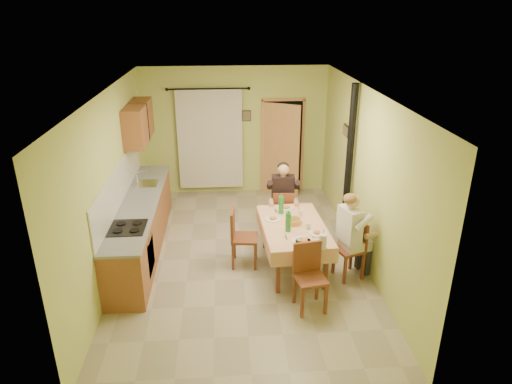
{
  "coord_description": "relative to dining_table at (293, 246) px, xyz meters",
  "views": [
    {
      "loc": [
        -0.24,
        -6.73,
        3.98
      ],
      "look_at": [
        0.25,
        0.1,
        1.15
      ],
      "focal_mm": 32.0,
      "sensor_mm": 36.0,
      "label": 1
    }
  ],
  "objects": [
    {
      "name": "dining_table",
      "position": [
        0.0,
        0.0,
        0.0
      ],
      "size": [
        1.07,
        1.69,
        0.76
      ],
      "rotation": [
        0.0,
        0.0,
        0.05
      ],
      "color": "#E5A67A",
      "rests_on": "ground"
    },
    {
      "name": "doorway",
      "position": [
        0.21,
        3.24,
        0.67
      ],
      "size": [
        0.96,
        0.43,
        2.15
      ],
      "color": "black",
      "rests_on": "ground"
    },
    {
      "name": "upper_cabinets",
      "position": [
        -2.63,
        2.06,
        1.57
      ],
      "size": [
        0.35,
        1.4,
        0.7
      ],
      "primitive_type": "cube",
      "color": "brown",
      "rests_on": "room_shell"
    },
    {
      "name": "kitchen_run",
      "position": [
        -2.52,
        0.76,
        0.1
      ],
      "size": [
        0.64,
        3.64,
        1.56
      ],
      "color": "brown",
      "rests_on": "ground"
    },
    {
      "name": "man_far",
      "position": [
        -0.04,
        1.06,
        0.5
      ],
      "size": [
        0.6,
        0.48,
        1.39
      ],
      "rotation": [
        0.0,
        0.0,
        -0.06
      ],
      "color": "black",
      "rests_on": "chair_far"
    },
    {
      "name": "chair_far",
      "position": [
        -0.04,
        1.05,
        -0.09
      ],
      "size": [
        0.4,
        0.4,
        0.93
      ],
      "rotation": [
        0.0,
        0.0,
        -0.06
      ],
      "color": "brown",
      "rests_on": "ground"
    },
    {
      "name": "picture_right",
      "position": [
        1.16,
        1.56,
        1.47
      ],
      "size": [
        0.03,
        0.31,
        0.21
      ],
      "primitive_type": "cube",
      "color": "brown",
      "rests_on": "room_shell"
    },
    {
      "name": "floor",
      "position": [
        -0.81,
        0.36,
        -0.38
      ],
      "size": [
        4.0,
        6.0,
        0.01
      ],
      "primitive_type": "cube",
      "color": "tan",
      "rests_on": "ground"
    },
    {
      "name": "stove_flue",
      "position": [
        1.09,
        0.96,
        0.64
      ],
      "size": [
        0.24,
        0.24,
        2.8
      ],
      "color": "black",
      "rests_on": "ground"
    },
    {
      "name": "chair_near",
      "position": [
        0.08,
        -1.09,
        -0.09
      ],
      "size": [
        0.46,
        0.46,
        0.96
      ],
      "rotation": [
        0.0,
        0.0,
        3.31
      ],
      "color": "brown",
      "rests_on": "ground"
    },
    {
      "name": "man_right",
      "position": [
        0.82,
        -0.34,
        0.5
      ],
      "size": [
        0.58,
        0.65,
        1.39
      ],
      "rotation": [
        0.0,
        0.0,
        1.9
      ],
      "color": "silver",
      "rests_on": "chair_right"
    },
    {
      "name": "tableware",
      "position": [
        0.02,
        -0.1,
        0.44
      ],
      "size": [
        0.86,
        1.59,
        0.33
      ],
      "color": "white",
      "rests_on": "dining_table"
    },
    {
      "name": "chair_left",
      "position": [
        -0.79,
        0.15,
        -0.09
      ],
      "size": [
        0.46,
        0.46,
        0.98
      ],
      "rotation": [
        0.0,
        0.0,
        -1.67
      ],
      "color": "brown",
      "rests_on": "ground"
    },
    {
      "name": "curtain",
      "position": [
        -1.36,
        3.26,
        0.88
      ],
      "size": [
        1.7,
        0.07,
        2.22
      ],
      "color": "black",
      "rests_on": "ground"
    },
    {
      "name": "room_shell",
      "position": [
        -0.81,
        0.36,
        1.44
      ],
      "size": [
        4.04,
        6.04,
        2.82
      ],
      "color": "#CAD66E",
      "rests_on": "ground"
    },
    {
      "name": "chair_right",
      "position": [
        0.83,
        -0.34,
        -0.09
      ],
      "size": [
        0.49,
        0.49,
        0.94
      ],
      "rotation": [
        0.0,
        0.0,
        1.9
      ],
      "color": "brown",
      "rests_on": "ground"
    },
    {
      "name": "picture_back",
      "position": [
        -0.56,
        3.33,
        1.37
      ],
      "size": [
        0.19,
        0.03,
        0.23
      ],
      "primitive_type": "cube",
      "color": "black",
      "rests_on": "room_shell"
    }
  ]
}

